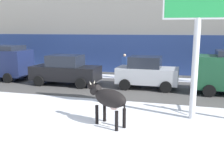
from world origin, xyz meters
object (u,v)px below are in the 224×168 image
Objects in this scene: car_silver_hatchback at (147,73)px; pedestrian_by_cars at (125,66)px; cow_black at (109,99)px; car_black_sedan at (66,70)px; billboard at (199,3)px; pedestrian_near_billboard at (203,69)px.

pedestrian_by_cars is at bearing 126.45° from car_silver_hatchback.
cow_black is at bearing -80.38° from pedestrian_by_cars.
car_silver_hatchback is (5.00, 0.31, 0.02)m from car_black_sedan.
cow_black is 0.34× the size of billboard.
pedestrian_by_cars is (-4.42, 7.46, -3.43)m from billboard.
pedestrian_near_billboard is at bearing 39.01° from car_silver_hatchback.
pedestrian_near_billboard is at bearing 0.00° from pedestrian_by_cars.
billboard is 8.25m from pedestrian_near_billboard.
billboard is 3.21× the size of pedestrian_by_cars.
cow_black is 9.77m from pedestrian_near_billboard.
pedestrian_by_cars is at bearing 120.64° from billboard.
billboard reaches higher than cow_black.
car_black_sedan is (-7.48, 4.53, -3.41)m from billboard.
billboard is at bearing -59.36° from pedestrian_by_cars.
car_black_sedan reaches higher than pedestrian_near_billboard.
billboard is (2.88, 1.61, 3.32)m from cow_black.
billboard is 1.59× the size of car_silver_hatchback.
pedestrian_by_cars is at bearing 99.62° from cow_black.
car_black_sedan is 4.24m from pedestrian_by_cars.
car_silver_hatchback is at bearing -140.99° from pedestrian_near_billboard.
billboard is 6.41m from car_silver_hatchback.
pedestrian_near_billboard is (8.24, 2.94, -0.03)m from car_black_sedan.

